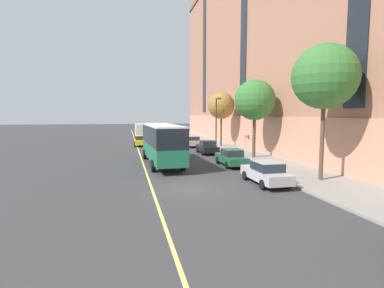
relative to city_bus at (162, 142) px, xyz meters
The scene contains 15 objects.
ground_plane 9.53m from the city_bus, 85.64° to the right, with size 260.00×260.00×0.00m, color #38383A.
sidewalk 11.87m from the city_bus, 32.40° to the right, with size 5.31×160.00×0.15m, color gray.
city_bus is the anchor object (origin of this frame).
parked_car_green_1 6.54m from the city_bus, 19.39° to the right, with size 1.98×4.65×1.56m.
parked_car_champagne_2 15.68m from the city_bus, 66.85° to the left, with size 2.07×4.57×1.56m.
parked_car_black_4 9.02m from the city_bus, 46.30° to the left, with size 2.09×4.40×1.56m.
parked_car_black_5 24.31m from the city_bus, 75.97° to the left, with size 2.03×4.52×1.56m.
parked_car_silver_6 11.11m from the city_bus, 57.78° to the right, with size 2.00×4.64×1.56m.
box_truck 25.26m from the city_bus, 91.22° to the left, with size 2.39×7.07×3.00m.
taxi_cab 17.07m from the city_bus, 93.80° to the left, with size 2.01×4.35×1.56m.
street_tree_mid_block 14.61m from the city_bus, 43.56° to the right, with size 4.38×4.38×9.25m.
street_tree_far_uptown 10.85m from the city_bus, ahead, with size 4.22×4.22×8.12m.
street_tree_far_downtown 16.74m from the city_bus, 52.48° to the left, with size 3.75×3.75×7.60m.
street_lamp 11.51m from the city_bus, 46.35° to the left, with size 0.36×1.48×6.56m.
lane_centerline 6.83m from the city_bus, 105.18° to the right, with size 0.16×140.00×0.01m, color #E0D66B.
Camera 1 is at (-3.91, -18.26, 4.68)m, focal length 28.00 mm.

